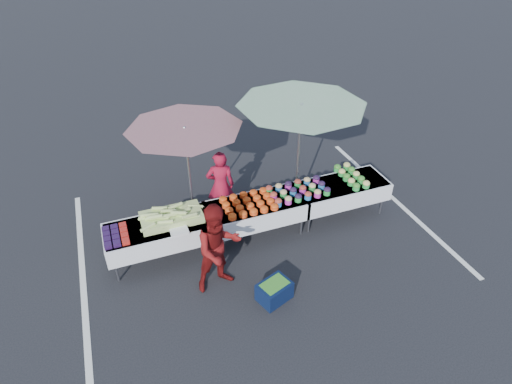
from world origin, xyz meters
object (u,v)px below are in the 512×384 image
object	(u,v)px
vendor	(221,185)
storage_bin	(274,291)
table_left	(159,233)
umbrella_left	(185,137)
customer	(219,248)
umbrella_right	(301,115)
table_right	(341,191)
table_center	(256,210)

from	to	relation	value
vendor	storage_bin	size ratio (longest dim) A/B	2.41
table_left	umbrella_left	bearing A→B (deg)	45.97
table_left	umbrella_left	distance (m)	1.74
vendor	table_left	bearing A→B (deg)	43.83
customer	table_left	bearing A→B (deg)	121.34
vendor	umbrella_right	xyz separation A→B (m)	(1.45, -0.39, 1.43)
storage_bin	table_left	bearing A→B (deg)	113.81
customer	umbrella_left	size ratio (longest dim) A/B	0.70
table_right	storage_bin	world-z (taller)	table_right
customer	storage_bin	bearing A→B (deg)	-49.03
table_left	storage_bin	distance (m)	2.23
umbrella_right	storage_bin	size ratio (longest dim) A/B	4.76
table_right	umbrella_right	world-z (taller)	umbrella_right
vendor	umbrella_left	bearing A→B (deg)	12.74
vendor	storage_bin	xyz separation A→B (m)	(0.14, -2.39, -0.57)
vendor	umbrella_left	size ratio (longest dim) A/B	0.65
umbrella_right	storage_bin	bearing A→B (deg)	-123.19
table_center	storage_bin	size ratio (longest dim) A/B	3.01
table_center	table_right	distance (m)	1.80
umbrella_left	umbrella_right	distance (m)	2.09
vendor	storage_bin	world-z (taller)	vendor
umbrella_left	storage_bin	size ratio (longest dim) A/B	3.73
table_left	vendor	size ratio (longest dim) A/B	1.25
table_right	customer	xyz separation A→B (m)	(-2.81, -0.97, 0.23)
umbrella_left	umbrella_right	world-z (taller)	umbrella_right
customer	umbrella_left	xyz separation A→B (m)	(-0.02, 1.77, 1.11)
table_center	table_left	bearing A→B (deg)	180.00
umbrella_left	umbrella_right	xyz separation A→B (m)	(2.04, -0.40, 0.25)
umbrella_right	vendor	bearing A→B (deg)	164.97
table_left	umbrella_right	size ratio (longest dim) A/B	0.63
table_right	storage_bin	xyz separation A→B (m)	(-2.09, -1.60, -0.41)
vendor	customer	xyz separation A→B (m)	(-0.57, -1.76, 0.06)
table_left	storage_bin	size ratio (longest dim) A/B	3.01
customer	umbrella_right	bearing A→B (deg)	26.39
umbrella_left	table_left	bearing A→B (deg)	-134.03
customer	umbrella_left	bearing A→B (deg)	82.80
table_center	storage_bin	world-z (taller)	table_center
customer	storage_bin	xyz separation A→B (m)	(0.72, -0.63, -0.63)
table_center	table_right	xyz separation A→B (m)	(1.80, 0.00, 0.00)
table_right	vendor	size ratio (longest dim) A/B	1.25
table_center	umbrella_left	xyz separation A→B (m)	(-1.03, 0.80, 1.34)
table_center	storage_bin	xyz separation A→B (m)	(-0.29, -1.60, -0.41)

